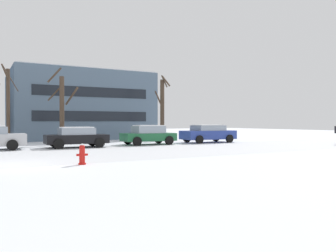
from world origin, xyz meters
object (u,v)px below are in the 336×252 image
object	(u,v)px
fire_hydrant	(82,154)
parked_car_blue	(208,133)
parked_car_black	(77,137)
parked_car_green	(148,135)

from	to	relation	value
fire_hydrant	parked_car_blue	size ratio (longest dim) A/B	0.18
parked_car_black	parked_car_green	world-z (taller)	parked_car_green
parked_car_blue	parked_car_green	bearing A→B (deg)	179.44
parked_car_black	parked_car_blue	size ratio (longest dim) A/B	0.89
fire_hydrant	parked_car_blue	distance (m)	15.81
fire_hydrant	parked_car_blue	xyz separation A→B (m)	(12.73, 9.36, 0.33)
parked_car_black	parked_car_blue	xyz separation A→B (m)	(10.69, 0.25, 0.05)
fire_hydrant	parked_car_black	xyz separation A→B (m)	(2.04, 9.11, 0.28)
parked_car_black	parked_car_green	xyz separation A→B (m)	(5.35, 0.30, 0.03)
parked_car_black	parked_car_green	bearing A→B (deg)	3.23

